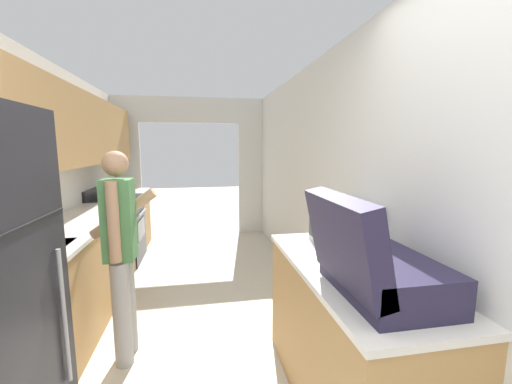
% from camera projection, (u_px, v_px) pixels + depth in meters
% --- Properties ---
extents(wall_left, '(0.38, 7.48, 2.50)m').
position_uv_depth(wall_left, '(41.00, 160.00, 2.85)').
color(wall_left, silver).
rests_on(wall_left, ground_plane).
extents(wall_right, '(0.06, 7.48, 2.50)m').
position_uv_depth(wall_right, '(334.00, 189.00, 2.86)').
color(wall_right, silver).
rests_on(wall_right, ground_plane).
extents(wall_far_with_doorway, '(3.05, 0.06, 2.50)m').
position_uv_depth(wall_far_with_doorway, '(191.00, 157.00, 5.68)').
color(wall_far_with_doorway, silver).
rests_on(wall_far_with_doorway, ground_plane).
extents(counter_left, '(0.62, 3.88, 0.92)m').
position_uv_depth(counter_left, '(92.00, 256.00, 3.39)').
color(counter_left, '#B2844C').
rests_on(counter_left, ground_plane).
extents(counter_right, '(0.62, 1.49, 0.92)m').
position_uv_depth(counter_right, '(347.00, 337.00, 1.95)').
color(counter_right, '#B2844C').
rests_on(counter_right, ground_plane).
extents(range_oven, '(0.66, 0.78, 1.06)m').
position_uv_depth(range_oven, '(118.00, 229.00, 4.47)').
color(range_oven, black).
rests_on(range_oven, ground_plane).
extents(person, '(0.51, 0.37, 1.61)m').
position_uv_depth(person, '(121.00, 251.00, 2.34)').
color(person, '#9E9E9E').
rests_on(person, ground_plane).
extents(suitcase, '(0.52, 0.64, 0.50)m').
position_uv_depth(suitcase, '(370.00, 263.00, 1.50)').
color(suitcase, '#231E38').
rests_on(suitcase, counter_right).
extents(microwave, '(0.34, 0.49, 0.32)m').
position_uv_depth(microwave, '(342.00, 225.00, 2.22)').
color(microwave, '#B7B7BC').
rests_on(microwave, counter_right).
extents(knife, '(0.12, 0.32, 0.02)m').
position_uv_depth(knife, '(120.00, 191.00, 5.01)').
color(knife, '#B7B7BC').
rests_on(knife, counter_left).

